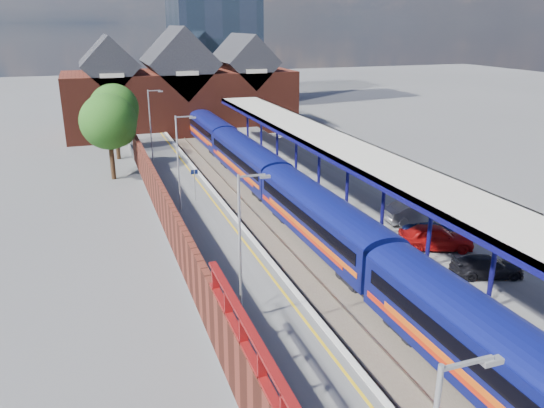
{
  "coord_description": "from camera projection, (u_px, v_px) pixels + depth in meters",
  "views": [
    {
      "loc": [
        -12.3,
        -14.92,
        14.09
      ],
      "look_at": [
        -1.21,
        16.8,
        2.6
      ],
      "focal_mm": 35.0,
      "sensor_mm": 36.0,
      "label": 1
    }
  ],
  "objects": [
    {
      "name": "ground",
      "position": [
        237.0,
        185.0,
        48.52
      ],
      "size": [
        240.0,
        240.0,
        0.0
      ],
      "primitive_type": "plane",
      "color": "#5B5B5E",
      "rests_on": "ground"
    },
    {
      "name": "ballast_bed",
      "position": [
        273.0,
        222.0,
        39.58
      ],
      "size": [
        6.0,
        76.0,
        0.06
      ],
      "primitive_type": "cube",
      "color": "#473D33",
      "rests_on": "ground"
    },
    {
      "name": "rails",
      "position": [
        273.0,
        221.0,
        39.55
      ],
      "size": [
        4.51,
        76.0,
        0.14
      ],
      "color": "slate",
      "rests_on": "ground"
    },
    {
      "name": "left_platform",
      "position": [
        200.0,
        225.0,
        37.71
      ],
      "size": [
        5.0,
        76.0,
        1.0
      ],
      "primitive_type": "cube",
      "color": "#565659",
      "rests_on": "ground"
    },
    {
      "name": "right_platform",
      "position": [
        346.0,
        207.0,
        41.3
      ],
      "size": [
        6.0,
        76.0,
        1.0
      ],
      "primitive_type": "cube",
      "color": "#565659",
      "rests_on": "ground"
    },
    {
      "name": "coping_left",
      "position": [
        232.0,
        214.0,
        38.27
      ],
      "size": [
        0.3,
        76.0,
        0.05
      ],
      "primitive_type": "cube",
      "color": "silver",
      "rests_on": "left_platform"
    },
    {
      "name": "coping_right",
      "position": [
        312.0,
        205.0,
        40.24
      ],
      "size": [
        0.3,
        76.0,
        0.05
      ],
      "primitive_type": "cube",
      "color": "silver",
      "rests_on": "right_platform"
    },
    {
      "name": "yellow_line",
      "position": [
        224.0,
        215.0,
        38.09
      ],
      "size": [
        0.14,
        76.0,
        0.01
      ],
      "primitive_type": "cube",
      "color": "yellow",
      "rests_on": "left_platform"
    },
    {
      "name": "train",
      "position": [
        278.0,
        182.0,
        42.02
      ],
      "size": [
        2.95,
        65.92,
        3.45
      ],
      "color": "#0C1258",
      "rests_on": "ground"
    },
    {
      "name": "canopy",
      "position": [
        331.0,
        143.0,
        41.34
      ],
      "size": [
        4.5,
        52.0,
        4.48
      ],
      "color": "#11105D",
      "rests_on": "right_platform"
    },
    {
      "name": "lamp_post_b",
      "position": [
        243.0,
        240.0,
        23.48
      ],
      "size": [
        1.48,
        0.18,
        7.0
      ],
      "color": "#A5A8AA",
      "rests_on": "left_platform"
    },
    {
      "name": "lamp_post_c",
      "position": [
        180.0,
        158.0,
        37.77
      ],
      "size": [
        1.48,
        0.18,
        7.0
      ],
      "color": "#A5A8AA",
      "rests_on": "left_platform"
    },
    {
      "name": "lamp_post_d",
      "position": [
        151.0,
        121.0,
        52.06
      ],
      "size": [
        1.48,
        0.18,
        7.0
      ],
      "color": "#A5A8AA",
      "rests_on": "left_platform"
    },
    {
      "name": "platform_sign",
      "position": [
        195.0,
        180.0,
        40.73
      ],
      "size": [
        0.55,
        0.08,
        2.5
      ],
      "color": "#A5A8AA",
      "rests_on": "left_platform"
    },
    {
      "name": "brick_wall",
      "position": [
        178.0,
        236.0,
        30.49
      ],
      "size": [
        0.35,
        50.0,
        3.86
      ],
      "color": "#5F2419",
      "rests_on": "left_platform"
    },
    {
      "name": "station_building",
      "position": [
        180.0,
        90.0,
        71.76
      ],
      "size": [
        30.0,
        12.12,
        13.78
      ],
      "color": "#5F2419",
      "rests_on": "ground"
    },
    {
      "name": "tree_near",
      "position": [
        110.0,
        123.0,
        48.83
      ],
      "size": [
        5.2,
        5.2,
        8.1
      ],
      "color": "#382314",
      "rests_on": "ground"
    },
    {
      "name": "tree_far",
      "position": [
        116.0,
        110.0,
        56.29
      ],
      "size": [
        5.2,
        5.2,
        8.1
      ],
      "color": "#382314",
      "rests_on": "ground"
    },
    {
      "name": "parked_car_red",
      "position": [
        436.0,
        237.0,
        32.21
      ],
      "size": [
        4.83,
        3.38,
        1.53
      ],
      "primitive_type": "imported",
      "rotation": [
        0.0,
        0.0,
        1.18
      ],
      "color": "#A50E0D",
      "rests_on": "right_platform"
    },
    {
      "name": "parked_car_silver",
      "position": [
        417.0,
        212.0,
        36.53
      ],
      "size": [
        4.7,
        1.92,
        1.52
      ],
      "primitive_type": "imported",
      "rotation": [
        0.0,
        0.0,
        1.5
      ],
      "color": "#9B9A9F",
      "rests_on": "right_platform"
    },
    {
      "name": "parked_car_dark",
      "position": [
        487.0,
        266.0,
        28.78
      ],
      "size": [
        4.2,
        2.63,
        1.14
      ],
      "primitive_type": "imported",
      "rotation": [
        0.0,
        0.0,
        1.29
      ],
      "color": "black",
      "rests_on": "right_platform"
    },
    {
      "name": "parked_car_blue",
      "position": [
        434.0,
        232.0,
        33.65
      ],
      "size": [
        4.18,
        2.7,
        1.07
      ],
      "primitive_type": "imported",
      "rotation": [
        0.0,
        0.0,
        1.31
      ],
      "color": "navy",
      "rests_on": "right_platform"
    }
  ]
}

